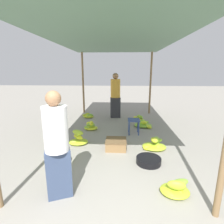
% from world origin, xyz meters
% --- Properties ---
extents(canopy_post_back_left, '(0.08, 0.08, 2.56)m').
position_xyz_m(canopy_post_back_left, '(-1.44, 5.86, 1.28)').
color(canopy_post_back_left, olive).
rests_on(canopy_post_back_left, ground).
extents(canopy_post_back_right, '(0.08, 0.08, 2.56)m').
position_xyz_m(canopy_post_back_right, '(1.44, 5.86, 1.28)').
color(canopy_post_back_right, olive).
rests_on(canopy_post_back_right, ground).
extents(canopy_tarp, '(3.27, 5.96, 0.04)m').
position_xyz_m(canopy_tarp, '(0.00, 3.08, 2.58)').
color(canopy_tarp, '#567A60').
rests_on(canopy_tarp, canopy_post_front_left).
extents(vendor_foreground, '(0.43, 0.43, 1.57)m').
position_xyz_m(vendor_foreground, '(-0.68, 0.56, 0.81)').
color(vendor_foreground, '#384766').
rests_on(vendor_foreground, ground).
extents(stool, '(0.34, 0.34, 0.44)m').
position_xyz_m(stool, '(0.58, 3.26, 0.35)').
color(stool, '#384C84').
rests_on(stool, ground).
extents(basin_black, '(0.50, 0.50, 0.12)m').
position_xyz_m(basin_black, '(0.77, 1.56, 0.06)').
color(basin_black, black).
rests_on(basin_black, ground).
extents(banana_pile_left_0, '(0.47, 0.39, 0.18)m').
position_xyz_m(banana_pile_left_0, '(-1.09, 4.99, 0.08)').
color(banana_pile_left_0, '#86BA34').
rests_on(banana_pile_left_0, ground).
extents(banana_pile_left_1, '(0.51, 0.52, 0.25)m').
position_xyz_m(banana_pile_left_1, '(-1.04, 1.59, 0.08)').
color(banana_pile_left_1, yellow).
rests_on(banana_pile_left_1, ground).
extents(banana_pile_left_2, '(0.49, 0.43, 0.37)m').
position_xyz_m(banana_pile_left_2, '(-0.88, 2.45, 0.13)').
color(banana_pile_left_2, '#A7C72E').
rests_on(banana_pile_left_2, ground).
extents(banana_pile_left_3, '(0.44, 0.48, 0.28)m').
position_xyz_m(banana_pile_left_3, '(-0.75, 3.56, 0.11)').
color(banana_pile_left_3, '#93BF32').
rests_on(banana_pile_left_3, ground).
extents(banana_pile_right_0, '(0.56, 0.48, 0.26)m').
position_xyz_m(banana_pile_right_0, '(1.03, 0.69, 0.08)').
color(banana_pile_right_0, yellow).
rests_on(banana_pile_right_0, ground).
extents(banana_pile_right_1, '(0.58, 0.49, 0.28)m').
position_xyz_m(banana_pile_right_1, '(1.01, 2.27, 0.09)').
color(banana_pile_right_1, '#8ABC33').
rests_on(banana_pile_right_1, ground).
extents(banana_pile_right_2, '(0.58, 0.67, 0.23)m').
position_xyz_m(banana_pile_right_2, '(0.96, 3.97, 0.07)').
color(banana_pile_right_2, '#BDD02A').
rests_on(banana_pile_right_2, ground).
extents(banana_pile_right_3, '(0.47, 0.51, 0.23)m').
position_xyz_m(banana_pile_right_3, '(0.84, 4.63, 0.09)').
color(banana_pile_right_3, '#95C031').
rests_on(banana_pile_right_3, ground).
extents(crate_near, '(0.49, 0.49, 0.22)m').
position_xyz_m(crate_near, '(0.10, 2.22, 0.11)').
color(crate_near, olive).
rests_on(crate_near, ground).
extents(shopper_walking_mid, '(0.41, 0.41, 1.73)m').
position_xyz_m(shopper_walking_mid, '(-0.02, 5.09, 0.90)').
color(shopper_walking_mid, '#2D2D33').
rests_on(shopper_walking_mid, ground).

